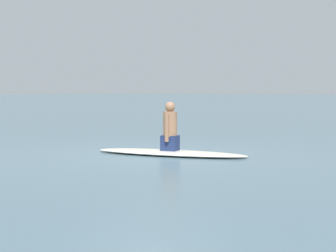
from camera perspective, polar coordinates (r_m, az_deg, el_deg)
The scene contains 3 objects.
ground_plane at distance 9.96m, azimuth -1.94°, elevation -3.11°, with size 400.00×400.00×0.00m, color slate.
surfboard at distance 10.04m, azimuth 0.21°, elevation -2.81°, with size 2.94×0.77×0.08m, color silver.
person_paddler at distance 10.00m, azimuth 0.22°, elevation -0.26°, with size 0.35×0.39×0.90m.
Camera 1 is at (6.70, -7.27, 1.17)m, focal length 58.33 mm.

